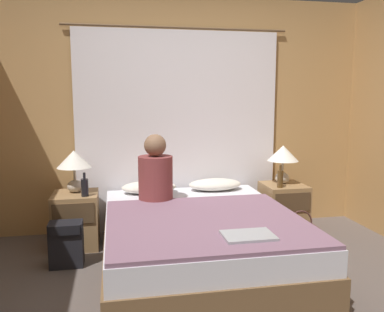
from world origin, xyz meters
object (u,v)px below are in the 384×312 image
nightstand_right (283,208)px  backpack_on_floor (66,241)px  beer_bottle_on_right_stand (280,178)px  bed (199,240)px  nightstand_left (76,220)px  pillow_left (149,187)px  beer_bottle_on_left_stand (85,187)px  lamp_right (283,157)px  pillow_right (215,184)px  lamp_left (74,163)px  laptop_on_bed (248,235)px  person_left_in_bed (155,173)px  handbag_on_floor (300,235)px

nightstand_right → backpack_on_floor: bearing=-167.7°
nightstand_right → beer_bottle_on_right_stand: size_ratio=2.23×
bed → nightstand_left: 1.28m
bed → pillow_left: bearing=113.0°
nightstand_left → beer_bottle_on_left_stand: (0.10, -0.13, 0.35)m
lamp_right → pillow_right: (-0.73, 0.07, -0.29)m
lamp_left → laptop_on_bed: lamp_left is taller
nightstand_left → person_left_in_bed: bearing=-16.4°
laptop_on_bed → handbag_on_floor: laptop_on_bed is taller
pillow_left → beer_bottle_on_right_stand: beer_bottle_on_right_stand is taller
nightstand_left → nightstand_right: size_ratio=1.00×
lamp_right → backpack_on_floor: (-2.19, -0.53, -0.60)m
bed → lamp_left: lamp_left is taller
pillow_left → beer_bottle_on_left_stand: bearing=-157.7°
pillow_right → beer_bottle_on_right_stand: beer_bottle_on_right_stand is taller
nightstand_right → handbag_on_floor: bearing=-90.3°
person_left_in_bed → backpack_on_floor: (-0.80, -0.26, -0.52)m
beer_bottle_on_right_stand → nightstand_right: bearing=51.6°
nightstand_left → pillow_right: pillow_right is taller
handbag_on_floor → beer_bottle_on_left_stand: bearing=172.1°
nightstand_right → person_left_in_bed: person_left_in_bed is taller
bed → handbag_on_floor: (1.07, 0.29, -0.12)m
lamp_right → person_left_in_bed: bearing=-168.8°
bed → laptop_on_bed: 0.78m
bed → beer_bottle_on_right_stand: size_ratio=8.64×
lamp_left → person_left_in_bed: (0.76, -0.27, -0.08)m
beer_bottle_on_right_stand → lamp_left: bearing=174.9°
pillow_left → handbag_on_floor: (1.42, -0.54, -0.42)m
person_left_in_bed → beer_bottle_on_left_stand: person_left_in_bed is taller
lamp_left → lamp_right: bearing=0.0°
bed → person_left_in_bed: person_left_in_bed is taller
nightstand_right → pillow_right: 0.78m
person_left_in_bed → beer_bottle_on_right_stand: 1.30m
nightstand_left → handbag_on_floor: size_ratio=1.47×
bed → person_left_in_bed: size_ratio=3.20×
lamp_left → handbag_on_floor: size_ratio=1.15×
lamp_left → backpack_on_floor: lamp_left is taller
pillow_left → person_left_in_bed: person_left_in_bed is taller
backpack_on_floor → pillow_right: bearing=22.4°
beer_bottle_on_left_stand → backpack_on_floor: (-0.15, -0.35, -0.39)m
bed → beer_bottle_on_left_stand: beer_bottle_on_left_stand is taller
pillow_right → nightstand_left: bearing=-175.0°
nightstand_left → lamp_right: size_ratio=1.28×
laptop_on_bed → person_left_in_bed: bearing=113.5°
nightstand_left → lamp_right: lamp_right is taller
beer_bottle_on_right_stand → handbag_on_floor: size_ratio=0.66×
backpack_on_floor → handbag_on_floor: (2.19, 0.06, -0.11)m
nightstand_left → laptop_on_bed: size_ratio=1.49×
pillow_right → lamp_right: bearing=-5.7°
lamp_left → beer_bottle_on_left_stand: size_ratio=1.83×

